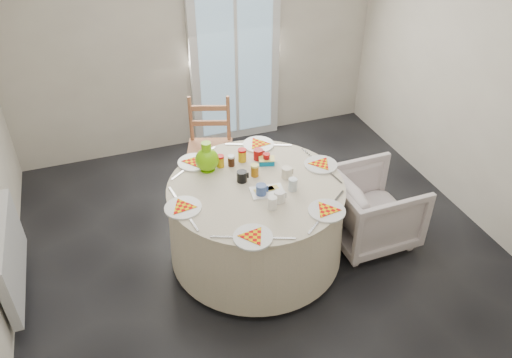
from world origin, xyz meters
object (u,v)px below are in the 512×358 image
object	(u,v)px
wooden_chair	(210,149)
table	(256,221)
green_pitcher	(207,156)
radiator	(11,256)
armchair	(373,202)

from	to	relation	value
wooden_chair	table	bearing A→B (deg)	-66.43
wooden_chair	green_pitcher	bearing A→B (deg)	-87.03
radiator	armchair	xyz separation A→B (m)	(2.89, -0.35, 0.01)
radiator	armchair	bearing A→B (deg)	-6.96
wooden_chair	armchair	bearing A→B (deg)	-28.15
radiator	wooden_chair	world-z (taller)	wooden_chair
armchair	green_pitcher	size ratio (longest dim) A/B	2.90
radiator	wooden_chair	size ratio (longest dim) A/B	1.05
table	wooden_chair	world-z (taller)	wooden_chair
radiator	green_pitcher	distance (m)	1.66
table	wooden_chair	distance (m)	1.07
armchair	radiator	bearing A→B (deg)	82.12
green_pitcher	wooden_chair	bearing A→B (deg)	62.89
wooden_chair	radiator	bearing A→B (deg)	-136.45
radiator	table	distance (m)	1.89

